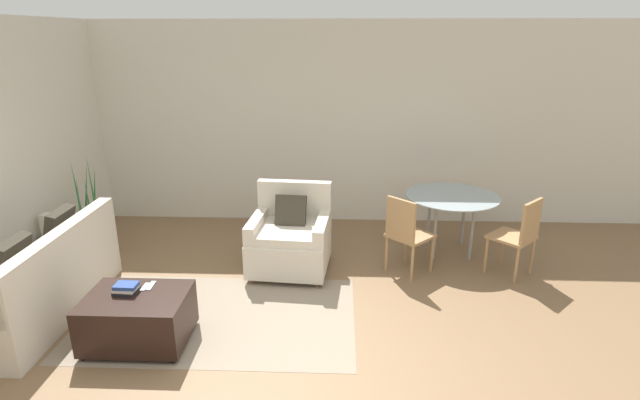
{
  "coord_description": "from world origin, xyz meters",
  "views": [
    {
      "loc": [
        0.36,
        -3.3,
        2.58
      ],
      "look_at": [
        0.14,
        2.13,
        0.75
      ],
      "focal_mm": 28.0,
      "sensor_mm": 36.0,
      "label": 1
    }
  ],
  "objects": [
    {
      "name": "potted_plant",
      "position": [
        -2.64,
        2.21,
        0.22
      ],
      "size": [
        0.44,
        0.44,
        1.24
      ],
      "color": "maroon",
      "rests_on": "ground_plane"
    },
    {
      "name": "tv_remote_primary",
      "position": [
        -1.34,
        0.54,
        0.46
      ],
      "size": [
        0.04,
        0.14,
        0.01
      ],
      "color": "#B7B7BC",
      "rests_on": "ottoman"
    },
    {
      "name": "dining_chair_near_left",
      "position": [
        1.09,
        1.8,
        0.52
      ],
      "size": [
        0.59,
        0.59,
        0.9
      ],
      "color": "tan",
      "rests_on": "ground_plane"
    },
    {
      "name": "wall_left",
      "position": [
        -3.01,
        1.5,
        1.38
      ],
      "size": [
        0.06,
        12.0,
        2.75
      ],
      "color": "beige",
      "rests_on": "ground_plane"
    },
    {
      "name": "area_rug",
      "position": [
        -0.78,
        0.81,
        0.0
      ],
      "size": [
        2.59,
        1.58,
        0.01
      ],
      "color": "gray",
      "rests_on": "ground_plane"
    },
    {
      "name": "armchair",
      "position": [
        -0.19,
        1.88,
        0.37
      ],
      "size": [
        0.92,
        0.92,
        0.95
      ],
      "color": "beige",
      "rests_on": "ground_plane"
    },
    {
      "name": "tv_remote_secondary",
      "position": [
        -1.3,
        0.57,
        0.46
      ],
      "size": [
        0.05,
        0.17,
        0.01
      ],
      "color": "#B7B7BC",
      "rests_on": "ottoman"
    },
    {
      "name": "ottoman",
      "position": [
        -1.37,
        0.39,
        0.25
      ],
      "size": [
        0.86,
        0.65,
        0.45
      ],
      "color": "black",
      "rests_on": "ground_plane"
    },
    {
      "name": "dining_chair_near_right",
      "position": [
        2.33,
        1.8,
        0.52
      ],
      "size": [
        0.59,
        0.59,
        0.9
      ],
      "color": "tan",
      "rests_on": "ground_plane"
    },
    {
      "name": "couch",
      "position": [
        -2.48,
        0.81,
        0.31
      ],
      "size": [
        0.82,
        1.9,
        0.92
      ],
      "color": "beige",
      "rests_on": "ground_plane"
    },
    {
      "name": "ground_plane",
      "position": [
        0.0,
        0.0,
        0.0
      ],
      "size": [
        20.0,
        20.0,
        0.0
      ],
      "primitive_type": "plane",
      "color": "brown"
    },
    {
      "name": "book_stack",
      "position": [
        -1.47,
        0.44,
        0.49
      ],
      "size": [
        0.21,
        0.19,
        0.09
      ],
      "color": "black",
      "rests_on": "ottoman"
    },
    {
      "name": "dining_table",
      "position": [
        1.71,
        2.42,
        0.65
      ],
      "size": [
        1.11,
        1.11,
        0.73
      ],
      "color": "#99A8AD",
      "rests_on": "ground_plane"
    },
    {
      "name": "wall_back",
      "position": [
        0.0,
        3.52,
        1.38
      ],
      "size": [
        12.0,
        0.06,
        2.75
      ],
      "color": "beige",
      "rests_on": "ground_plane"
    }
  ]
}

